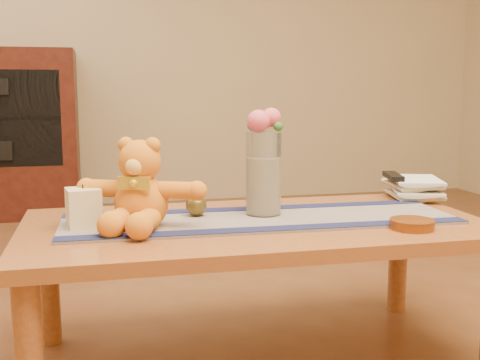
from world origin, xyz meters
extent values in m
plane|color=#583119|center=(0.00, 0.00, 0.00)|extent=(5.50, 5.50, 0.00)
plane|color=tan|center=(0.00, 2.75, 1.35)|extent=(5.50, 0.00, 5.50)
cube|color=brown|center=(0.00, 0.00, 0.43)|extent=(1.40, 0.70, 0.04)
cylinder|color=brown|center=(-0.64, -0.29, 0.21)|extent=(0.07, 0.07, 0.41)
cylinder|color=brown|center=(-0.64, 0.29, 0.21)|extent=(0.07, 0.07, 0.41)
cylinder|color=brown|center=(0.64, 0.29, 0.21)|extent=(0.07, 0.07, 0.41)
cube|color=#1B1B4B|center=(0.02, 0.01, 0.45)|extent=(1.21, 0.38, 0.01)
cube|color=#161B43|center=(0.01, -0.14, 0.46)|extent=(1.20, 0.09, 0.00)
cube|color=#161B43|center=(0.02, 0.15, 0.46)|extent=(1.20, 0.09, 0.00)
cube|color=beige|center=(-0.51, 0.02, 0.51)|extent=(0.11, 0.11, 0.11)
cylinder|color=black|center=(-0.51, 0.02, 0.57)|extent=(0.00, 0.00, 0.01)
cylinder|color=silver|center=(0.04, 0.06, 0.59)|extent=(0.11, 0.11, 0.26)
cylinder|color=beige|center=(0.04, 0.06, 0.55)|extent=(0.09, 0.09, 0.18)
sphere|color=#EB5369|center=(0.02, 0.05, 0.75)|extent=(0.07, 0.07, 0.07)
sphere|color=#EB5369|center=(0.07, 0.07, 0.76)|extent=(0.06, 0.06, 0.06)
sphere|color=#4A54A2|center=(0.05, 0.10, 0.75)|extent=(0.04, 0.04, 0.04)
sphere|color=#4A54A2|center=(0.01, 0.08, 0.74)|extent=(0.04, 0.04, 0.04)
sphere|color=#33662D|center=(0.08, 0.04, 0.74)|extent=(0.03, 0.03, 0.03)
sphere|color=brown|center=(-0.17, 0.08, 0.49)|extent=(0.08, 0.08, 0.07)
imported|color=beige|center=(0.58, 0.25, 0.46)|extent=(0.21, 0.25, 0.02)
imported|color=beige|center=(0.59, 0.25, 0.48)|extent=(0.23, 0.27, 0.02)
imported|color=beige|center=(0.58, 0.26, 0.50)|extent=(0.20, 0.24, 0.02)
imported|color=beige|center=(0.59, 0.25, 0.52)|extent=(0.22, 0.26, 0.02)
cube|color=black|center=(0.58, 0.24, 0.54)|extent=(0.08, 0.17, 0.02)
cylinder|color=#BF5914|center=(0.41, -0.20, 0.46)|extent=(0.17, 0.17, 0.03)
camera|label=1|loc=(-0.46, -1.73, 0.86)|focal=44.84mm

